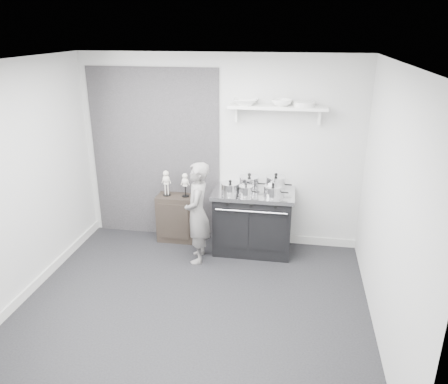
% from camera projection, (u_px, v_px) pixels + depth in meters
% --- Properties ---
extents(ground, '(4.00, 4.00, 0.00)m').
position_uv_depth(ground, '(192.00, 306.00, 5.02)').
color(ground, black).
rests_on(ground, ground).
extents(room_shell, '(4.02, 3.62, 2.71)m').
position_uv_depth(room_shell, '(184.00, 166.00, 4.59)').
color(room_shell, silver).
rests_on(room_shell, ground).
extents(wall_shelf, '(1.30, 0.26, 0.24)m').
position_uv_depth(wall_shelf, '(278.00, 108.00, 5.73)').
color(wall_shelf, white).
rests_on(wall_shelf, room_shell).
extents(stove, '(1.12, 0.70, 0.90)m').
position_uv_depth(stove, '(253.00, 221.00, 6.14)').
color(stove, black).
rests_on(stove, ground).
extents(side_cabinet, '(0.54, 0.32, 0.70)m').
position_uv_depth(side_cabinet, '(176.00, 218.00, 6.47)').
color(side_cabinet, black).
rests_on(side_cabinet, ground).
extents(child, '(0.40, 0.55, 1.39)m').
position_uv_depth(child, '(197.00, 213.00, 5.78)').
color(child, slate).
rests_on(child, ground).
extents(pot_front_left, '(0.33, 0.25, 0.18)m').
position_uv_depth(pot_front_left, '(230.00, 188.00, 5.91)').
color(pot_front_left, silver).
rests_on(pot_front_left, stove).
extents(pot_back_left, '(0.37, 0.28, 0.23)m').
position_uv_depth(pot_back_left, '(249.00, 182.00, 6.05)').
color(pot_back_left, silver).
rests_on(pot_back_left, stove).
extents(pot_back_right, '(0.36, 0.27, 0.25)m').
position_uv_depth(pot_back_right, '(276.00, 183.00, 5.97)').
color(pot_back_right, silver).
rests_on(pot_back_right, stove).
extents(pot_front_right, '(0.33, 0.24, 0.19)m').
position_uv_depth(pot_front_right, '(273.00, 191.00, 5.76)').
color(pot_front_right, silver).
rests_on(pot_front_right, stove).
extents(pot_front_center, '(0.28, 0.19, 0.17)m').
position_uv_depth(pot_front_center, '(246.00, 191.00, 5.81)').
color(pot_front_center, silver).
rests_on(pot_front_center, stove).
extents(skeleton_full, '(0.12, 0.08, 0.44)m').
position_uv_depth(skeleton_full, '(166.00, 181.00, 6.29)').
color(skeleton_full, silver).
rests_on(skeleton_full, side_cabinet).
extents(skeleton_torso, '(0.11, 0.07, 0.41)m').
position_uv_depth(skeleton_torso, '(185.00, 183.00, 6.25)').
color(skeleton_torso, silver).
rests_on(skeleton_torso, side_cabinet).
extents(bowl_large, '(0.33, 0.33, 0.08)m').
position_uv_depth(bowl_large, '(246.00, 102.00, 5.76)').
color(bowl_large, white).
rests_on(bowl_large, wall_shelf).
extents(bowl_small, '(0.26, 0.26, 0.08)m').
position_uv_depth(bowl_small, '(282.00, 103.00, 5.69)').
color(bowl_small, white).
rests_on(bowl_small, wall_shelf).
extents(plate_stack, '(0.28, 0.28, 0.06)m').
position_uv_depth(plate_stack, '(304.00, 104.00, 5.65)').
color(plate_stack, silver).
rests_on(plate_stack, wall_shelf).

